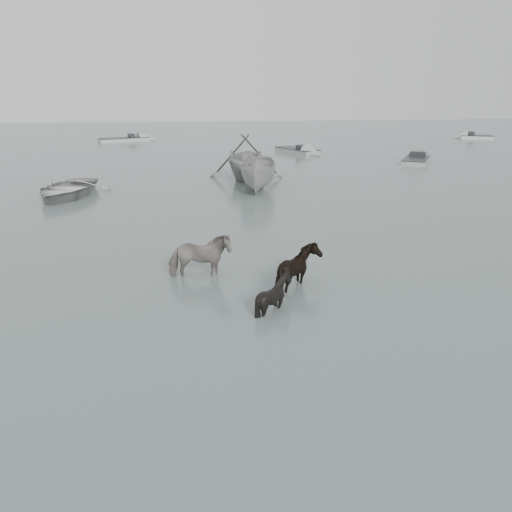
# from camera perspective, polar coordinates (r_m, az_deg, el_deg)

# --- Properties ---
(ground) EXTENTS (140.00, 140.00, 0.00)m
(ground) POSITION_cam_1_polar(r_m,az_deg,el_deg) (13.25, -2.36, -4.95)
(ground) COLOR #52615A
(ground) RESTS_ON ground
(pony_pinto) EXTENTS (1.86, 0.89, 1.55)m
(pony_pinto) POSITION_cam_1_polar(r_m,az_deg,el_deg) (14.56, -6.49, 0.44)
(pony_pinto) COLOR black
(pony_pinto) RESTS_ON ground
(pony_dark) EXTENTS (1.58, 1.73, 1.46)m
(pony_dark) POSITION_cam_1_polar(r_m,az_deg,el_deg) (13.77, 5.01, -0.80)
(pony_dark) COLOR black
(pony_dark) RESTS_ON ground
(pony_black) EXTENTS (1.14, 1.01, 1.24)m
(pony_black) POSITION_cam_1_polar(r_m,az_deg,el_deg) (12.46, 2.04, -3.46)
(pony_black) COLOR black
(pony_black) RESTS_ON ground
(rowboat_lead) EXTENTS (4.48, 5.57, 1.02)m
(rowboat_lead) POSITION_cam_1_polar(r_m,az_deg,el_deg) (27.25, -20.89, 7.41)
(rowboat_lead) COLOR #A6A6A1
(rowboat_lead) RESTS_ON ground
(rowboat_trail) EXTENTS (5.46, 6.05, 2.82)m
(rowboat_trail) POSITION_cam_1_polar(r_m,az_deg,el_deg) (30.71, -1.15, 11.49)
(rowboat_trail) COLOR gray
(rowboat_trail) RESTS_ON ground
(boat_small) EXTENTS (2.86, 5.06, 1.84)m
(boat_small) POSITION_cam_1_polar(r_m,az_deg,el_deg) (27.02, 0.37, 9.44)
(boat_small) COLOR #A4A49F
(boat_small) RESTS_ON ground
(skiff_port) EXTENTS (4.27, 5.72, 0.75)m
(skiff_port) POSITION_cam_1_polar(r_m,az_deg,el_deg) (38.85, 17.88, 10.62)
(skiff_port) COLOR #979997
(skiff_port) RESTS_ON ground
(skiff_mid) EXTENTS (4.07, 6.01, 0.75)m
(skiff_mid) POSITION_cam_1_polar(r_m,az_deg,el_deg) (42.98, 4.75, 12.16)
(skiff_mid) COLOR #939693
(skiff_mid) RESTS_ON ground
(skiff_star) EXTENTS (4.72, 3.09, 0.75)m
(skiff_star) POSITION_cam_1_polar(r_m,az_deg,el_deg) (59.38, 23.89, 12.51)
(skiff_star) COLOR silver
(skiff_star) RESTS_ON ground
(skiff_far) EXTENTS (6.92, 3.96, 0.75)m
(skiff_far) POSITION_cam_1_polar(r_m,az_deg,el_deg) (53.59, -14.90, 12.93)
(skiff_far) COLOR #B0B3B1
(skiff_far) RESTS_ON ground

